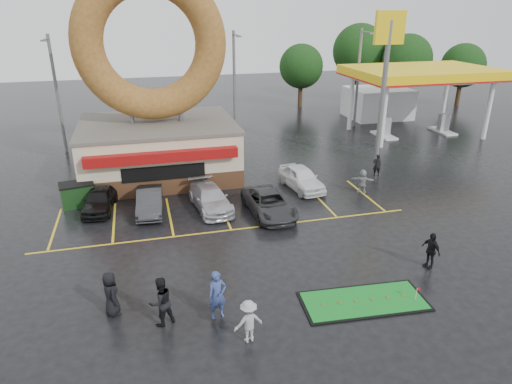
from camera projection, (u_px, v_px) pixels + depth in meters
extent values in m
plane|color=black|center=(246.00, 263.00, 20.87)|extent=(120.00, 120.00, 0.00)
cube|color=#472B19|center=(161.00, 166.00, 31.58)|extent=(10.00, 8.00, 1.20)
cube|color=beige|center=(159.00, 141.00, 30.91)|extent=(10.00, 8.00, 2.30)
cube|color=#59544C|center=(157.00, 123.00, 30.44)|extent=(10.20, 8.20, 0.20)
cube|color=maroon|center=(163.00, 157.00, 26.97)|extent=(9.00, 0.60, 0.60)
cylinder|color=slate|center=(131.00, 114.00, 29.80)|extent=(0.30, 0.30, 1.20)
cylinder|color=slate|center=(181.00, 112.00, 30.54)|extent=(0.30, 0.30, 1.20)
torus|color=brown|center=(150.00, 43.00, 28.49)|extent=(9.60, 2.00, 9.60)
cylinder|color=silver|center=(383.00, 117.00, 36.83)|extent=(0.40, 0.40, 5.00)
cylinder|color=silver|center=(488.00, 111.00, 39.16)|extent=(0.40, 0.40, 5.00)
cylinder|color=silver|center=(351.00, 103.00, 42.20)|extent=(0.40, 0.40, 5.00)
cylinder|color=silver|center=(445.00, 98.00, 44.53)|extent=(0.40, 0.40, 5.00)
cube|color=silver|center=(421.00, 75.00, 39.63)|extent=(12.00, 8.00, 0.50)
cube|color=yellow|center=(422.00, 72.00, 39.52)|extent=(12.30, 8.30, 0.70)
cube|color=#99999E|center=(385.00, 126.00, 40.59)|extent=(0.90, 0.60, 1.60)
cube|color=#99999E|center=(444.00, 122.00, 41.99)|extent=(0.90, 0.60, 1.60)
cube|color=silver|center=(378.00, 103.00, 47.32)|extent=(6.00, 5.00, 3.00)
cylinder|color=slate|center=(383.00, 94.00, 32.73)|extent=(0.36, 0.36, 10.00)
cube|color=yellow|center=(390.00, 28.00, 31.01)|extent=(2.20, 0.30, 2.20)
cylinder|color=slate|center=(58.00, 96.00, 34.73)|extent=(0.24, 0.24, 9.00)
cylinder|color=slate|center=(46.00, 39.00, 32.24)|extent=(0.12, 2.00, 0.12)
cube|color=slate|center=(44.00, 41.00, 31.36)|extent=(0.40, 0.18, 0.12)
cylinder|color=slate|center=(234.00, 86.00, 38.88)|extent=(0.24, 0.24, 9.00)
cylinder|color=slate|center=(236.00, 35.00, 36.39)|extent=(0.12, 2.00, 0.12)
cube|color=slate|center=(239.00, 36.00, 35.51)|extent=(0.40, 0.18, 0.12)
cylinder|color=slate|center=(358.00, 79.00, 42.57)|extent=(0.24, 0.24, 9.00)
cylinder|color=slate|center=(367.00, 32.00, 40.07)|extent=(0.12, 2.00, 0.12)
cube|color=slate|center=(372.00, 33.00, 39.20)|extent=(0.40, 0.18, 0.12)
cylinder|color=#332114|center=(403.00, 92.00, 53.22)|extent=(0.50, 0.50, 2.88)
sphere|color=black|center=(407.00, 59.00, 51.78)|extent=(5.60, 5.60, 5.60)
cylinder|color=#332114|center=(458.00, 95.00, 52.89)|extent=(0.50, 0.50, 2.52)
sphere|color=black|center=(463.00, 66.00, 51.64)|extent=(4.90, 4.90, 4.90)
cylinder|color=#332114|center=(356.00, 87.00, 55.80)|extent=(0.50, 0.50, 3.24)
sphere|color=black|center=(359.00, 51.00, 54.19)|extent=(6.30, 6.30, 6.30)
cylinder|color=#332114|center=(300.00, 96.00, 52.28)|extent=(0.50, 0.50, 2.52)
sphere|color=black|center=(301.00, 66.00, 51.03)|extent=(4.90, 4.90, 4.90)
imported|color=black|center=(99.00, 199.00, 26.01)|extent=(2.09, 4.07, 1.32)
imported|color=#2D2C2F|center=(150.00, 201.00, 25.78)|extent=(1.66, 4.07, 1.31)
imported|color=#B7B6BC|center=(210.00, 198.00, 26.19)|extent=(2.34, 4.65, 1.30)
imported|color=#323235|center=(269.00, 203.00, 25.50)|extent=(2.44, 4.80, 1.30)
imported|color=white|center=(302.00, 178.00, 29.04)|extent=(2.24, 4.40, 1.44)
imported|color=navy|center=(217.00, 295.00, 16.92)|extent=(0.78, 0.58, 1.94)
imported|color=black|center=(161.00, 302.00, 16.55)|extent=(1.16, 1.06, 1.93)
imported|color=#9B9B9E|center=(249.00, 321.00, 15.75)|extent=(1.14, 0.78, 1.63)
imported|color=black|center=(111.00, 294.00, 17.10)|extent=(0.80, 1.01, 1.80)
imported|color=black|center=(431.00, 250.00, 20.25)|extent=(0.63, 1.06, 1.69)
imported|color=gray|center=(362.00, 181.00, 28.39)|extent=(1.45, 1.06, 1.52)
imported|color=black|center=(377.00, 165.00, 31.22)|extent=(0.63, 0.49, 1.54)
cube|color=#173A16|center=(78.00, 195.00, 26.64)|extent=(1.98, 1.49, 1.30)
cube|color=black|center=(364.00, 301.00, 18.12)|extent=(5.12, 2.50, 0.06)
cube|color=#147A24|center=(364.00, 301.00, 18.11)|extent=(4.88, 2.26, 0.03)
cylinder|color=silver|center=(416.00, 294.00, 18.03)|extent=(0.02, 0.02, 0.57)
cube|color=red|center=(419.00, 289.00, 17.96)|extent=(0.14, 0.01, 0.10)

